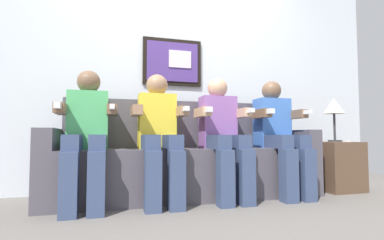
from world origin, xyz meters
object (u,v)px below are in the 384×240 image
object	(u,v)px
side_table_right	(337,166)
spare_remote_on_table	(344,141)
person_rightmost	(279,131)
couch	(187,163)
person_right_center	(223,131)
person_left_center	(159,131)
person_leftmost	(87,130)
table_lamp	(334,108)

from	to	relation	value
side_table_right	spare_remote_on_table	size ratio (longest dim) A/B	3.85
person_rightmost	couch	bearing A→B (deg)	168.97
spare_remote_on_table	couch	bearing A→B (deg)	175.58
person_rightmost	person_right_center	bearing A→B (deg)	180.00
person_rightmost	spare_remote_on_table	distance (m)	0.81
person_right_center	person_rightmost	size ratio (longest dim) A/B	1.00
couch	person_left_center	bearing A→B (deg)	-149.71
side_table_right	person_leftmost	bearing A→B (deg)	-178.56
person_leftmost	table_lamp	world-z (taller)	person_leftmost
person_left_center	couch	bearing A→B (deg)	30.29
person_left_center	side_table_right	bearing A→B (deg)	1.87
person_right_center	side_table_right	size ratio (longest dim) A/B	2.22
couch	person_leftmost	distance (m)	0.93
person_left_center	table_lamp	size ratio (longest dim) A/B	2.41
couch	person_rightmost	distance (m)	0.93
person_leftmost	table_lamp	size ratio (longest dim) A/B	2.41
person_rightmost	person_left_center	bearing A→B (deg)	179.98
table_lamp	spare_remote_on_table	size ratio (longest dim) A/B	3.54
person_left_center	table_lamp	bearing A→B (deg)	3.06
person_left_center	person_leftmost	bearing A→B (deg)	-179.95
person_leftmost	person_right_center	bearing A→B (deg)	0.00
person_rightmost	person_leftmost	bearing A→B (deg)	180.00
person_right_center	side_table_right	xyz separation A→B (m)	(1.29, 0.06, -0.36)
table_lamp	person_right_center	bearing A→B (deg)	-175.57
couch	spare_remote_on_table	size ratio (longest dim) A/B	18.90
side_table_right	table_lamp	bearing A→B (deg)	60.34
table_lamp	person_rightmost	bearing A→B (deg)	-172.13
couch	person_left_center	distance (m)	0.44
person_right_center	table_lamp	world-z (taller)	person_right_center
side_table_right	table_lamp	size ratio (longest dim) A/B	1.09
person_right_center	side_table_right	bearing A→B (deg)	2.73
couch	side_table_right	xyz separation A→B (m)	(1.58, -0.11, -0.06)
person_left_center	side_table_right	distance (m)	1.90
person_leftmost	side_table_right	bearing A→B (deg)	1.44
person_rightmost	table_lamp	xyz separation A→B (m)	(0.74, 0.10, 0.25)
person_leftmost	person_left_center	bearing A→B (deg)	0.05
couch	person_leftmost	bearing A→B (deg)	-168.97
table_lamp	spare_remote_on_table	distance (m)	0.36
person_left_center	person_rightmost	size ratio (longest dim) A/B	1.00
person_right_center	spare_remote_on_table	size ratio (longest dim) A/B	8.54
spare_remote_on_table	person_right_center	bearing A→B (deg)	-178.33
person_left_center	spare_remote_on_table	xyz separation A→B (m)	(1.95, 0.04, -0.10)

